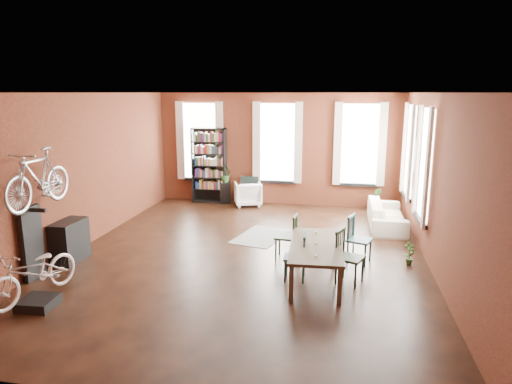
% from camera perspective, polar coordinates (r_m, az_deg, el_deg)
% --- Properties ---
extents(room, '(9.00, 9.04, 3.22)m').
position_cam_1_polar(room, '(9.28, 0.96, 5.74)').
color(room, black).
rests_on(room, ground).
extents(dining_table, '(0.98, 1.98, 0.66)m').
position_cam_1_polar(dining_table, '(8.02, 7.46, -8.75)').
color(dining_table, '#47392A').
rests_on(dining_table, ground).
extents(dining_chair_a, '(0.39, 0.39, 0.82)m').
position_cam_1_polar(dining_chair_a, '(8.00, 4.87, -8.12)').
color(dining_chair_a, '#183532').
rests_on(dining_chair_a, ground).
extents(dining_chair_b, '(0.44, 0.44, 0.89)m').
position_cam_1_polar(dining_chair_b, '(8.98, 3.78, -5.59)').
color(dining_chair_b, black).
rests_on(dining_chair_b, ground).
extents(dining_chair_c, '(0.55, 0.55, 0.92)m').
position_cam_1_polar(dining_chair_c, '(7.97, 11.65, -8.02)').
color(dining_chair_c, black).
rests_on(dining_chair_c, ground).
extents(dining_chair_d, '(0.53, 0.53, 0.91)m').
position_cam_1_polar(dining_chair_d, '(8.96, 12.82, -5.84)').
color(dining_chair_d, '#1B3D3C').
rests_on(dining_chair_d, ground).
extents(bookshelf, '(1.00, 0.32, 2.20)m').
position_cam_1_polar(bookshelf, '(13.49, -5.88, 3.31)').
color(bookshelf, black).
rests_on(bookshelf, ground).
extents(white_armchair, '(0.92, 0.89, 0.76)m').
position_cam_1_polar(white_armchair, '(13.14, -1.03, -0.07)').
color(white_armchair, white).
rests_on(white_armchair, ground).
extents(cream_sofa, '(0.61, 2.08, 0.81)m').
position_cam_1_polar(cream_sofa, '(11.48, 16.06, -2.25)').
color(cream_sofa, beige).
rests_on(cream_sofa, ground).
extents(striped_rug, '(1.26, 1.67, 0.01)m').
position_cam_1_polar(striped_rug, '(10.41, 0.60, -5.55)').
color(striped_rug, black).
rests_on(striped_rug, ground).
extents(bike_trainer, '(0.54, 0.54, 0.15)m').
position_cam_1_polar(bike_trainer, '(7.86, -25.57, -12.39)').
color(bike_trainer, black).
rests_on(bike_trainer, ground).
extents(bike_wall_rack, '(0.16, 0.60, 1.30)m').
position_cam_1_polar(bike_wall_rack, '(8.83, -26.18, -5.76)').
color(bike_wall_rack, black).
rests_on(bike_wall_rack, ground).
extents(console_table, '(0.40, 0.80, 0.80)m').
position_cam_1_polar(console_table, '(9.54, -22.25, -5.70)').
color(console_table, black).
rests_on(console_table, ground).
extents(plant_stand, '(0.38, 0.38, 0.62)m').
position_cam_1_polar(plant_stand, '(13.51, -3.85, -0.05)').
color(plant_stand, black).
rests_on(plant_stand, ground).
extents(plant_by_sofa, '(0.48, 0.72, 0.30)m').
position_cam_1_polar(plant_by_sofa, '(12.91, 14.56, -1.74)').
color(plant_by_sofa, '#295020').
rests_on(plant_by_sofa, ground).
extents(plant_small, '(0.43, 0.51, 0.16)m').
position_cam_1_polar(plant_small, '(9.19, 18.55, -8.17)').
color(plant_small, '#376127').
rests_on(plant_small, ground).
extents(bicycle_floor, '(0.72, 0.93, 1.57)m').
position_cam_1_polar(bicycle_floor, '(7.60, -26.25, -6.38)').
color(bicycle_floor, beige).
rests_on(bicycle_floor, bike_trainer).
extents(bicycle_hung, '(0.47, 1.00, 1.66)m').
position_cam_1_polar(bicycle_hung, '(8.37, -25.76, 3.77)').
color(bicycle_hung, '#A5A8AD').
rests_on(bicycle_hung, bike_wall_rack).
extents(plant_on_stand, '(0.62, 0.65, 0.40)m').
position_cam_1_polar(plant_on_stand, '(13.37, -3.84, 2.05)').
color(plant_on_stand, '#285220').
rests_on(plant_on_stand, plant_stand).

